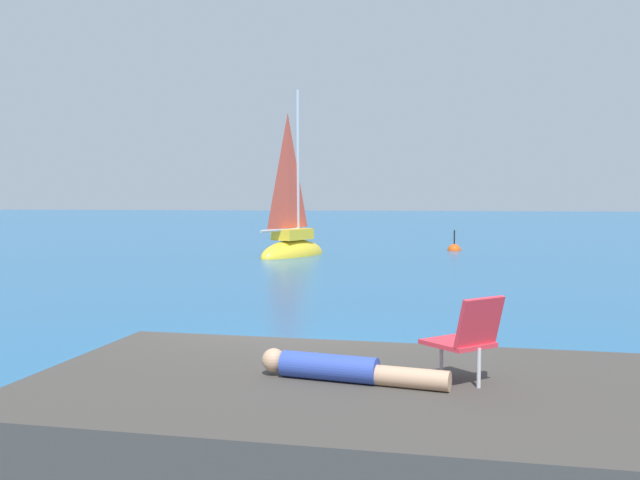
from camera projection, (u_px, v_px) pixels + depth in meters
The scene contains 8 objects.
ground_plane at pixel (307, 375), 10.29m from camera, with size 160.00×160.00×0.00m, color #236093.
shore_ledge at pixel (353, 424), 6.83m from camera, with size 5.91×3.57×0.80m, color #423D38.
boulder_seaward at pixel (459, 403), 8.92m from camera, with size 1.55×1.24×0.85m, color #3E3531.
boulder_inland at pixel (305, 403), 8.94m from camera, with size 0.97×0.77×0.53m, color #3B3B37.
sailboat_near at pixel (292, 246), 28.71m from camera, with size 2.80×3.80×6.93m.
person_sunbather at pixel (343, 369), 6.77m from camera, with size 1.73×0.62×0.25m.
beach_chair at pixel (467, 335), 6.65m from camera, with size 0.75×0.76×0.80m.
marker_buoy at pixel (454, 251), 31.22m from camera, with size 0.56×0.56×1.13m.
Camera 1 is at (1.27, -10.07, 2.53)m, focal length 42.39 mm.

